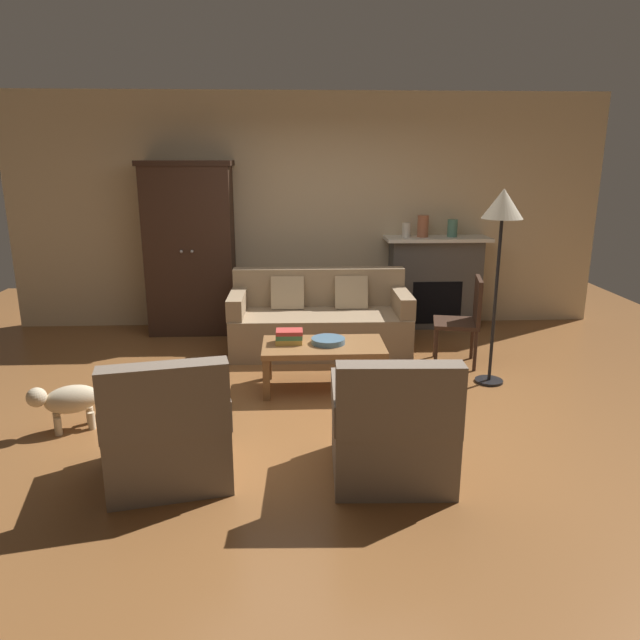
% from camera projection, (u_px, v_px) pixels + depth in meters
% --- Properties ---
extents(ground_plane, '(9.60, 9.60, 0.00)m').
position_uv_depth(ground_plane, '(317.00, 400.00, 5.18)').
color(ground_plane, brown).
extents(back_wall, '(7.20, 0.10, 2.80)m').
position_uv_depth(back_wall, '(308.00, 212.00, 7.27)').
color(back_wall, beige).
rests_on(back_wall, ground).
extents(fireplace, '(1.26, 0.48, 1.12)m').
position_uv_depth(fireplace, '(434.00, 281.00, 7.32)').
color(fireplace, '#4C4947').
rests_on(fireplace, ground).
extents(armoire, '(1.06, 0.57, 2.01)m').
position_uv_depth(armoire, '(191.00, 248.00, 6.99)').
color(armoire, '#382319').
rests_on(armoire, ground).
extents(couch, '(1.93, 0.87, 0.86)m').
position_uv_depth(couch, '(320.00, 322.00, 6.46)').
color(couch, '#937A5B').
rests_on(couch, ground).
extents(coffee_table, '(1.10, 0.60, 0.42)m').
position_uv_depth(coffee_table, '(323.00, 350.00, 5.37)').
color(coffee_table, olive).
rests_on(coffee_table, ground).
extents(fruit_bowl, '(0.31, 0.31, 0.05)m').
position_uv_depth(fruit_bowl, '(328.00, 341.00, 5.36)').
color(fruit_bowl, slate).
rests_on(fruit_bowl, coffee_table).
extents(book_stack, '(0.25, 0.17, 0.12)m').
position_uv_depth(book_stack, '(289.00, 337.00, 5.37)').
color(book_stack, gold).
rests_on(book_stack, coffee_table).
extents(mantel_vase_cream, '(0.10, 0.10, 0.17)m').
position_uv_depth(mantel_vase_cream, '(406.00, 230.00, 7.11)').
color(mantel_vase_cream, beige).
rests_on(mantel_vase_cream, fireplace).
extents(mantel_vase_terracotta, '(0.13, 0.13, 0.26)m').
position_uv_depth(mantel_vase_terracotta, '(423.00, 226.00, 7.11)').
color(mantel_vase_terracotta, '#A86042').
rests_on(mantel_vase_terracotta, fireplace).
extents(mantel_vase_jade, '(0.12, 0.12, 0.21)m').
position_uv_depth(mantel_vase_jade, '(452.00, 228.00, 7.13)').
color(mantel_vase_jade, slate).
rests_on(mantel_vase_jade, fireplace).
extents(armchair_near_left, '(0.90, 0.91, 0.88)m').
position_uv_depth(armchair_near_left, '(168.00, 434.00, 3.85)').
color(armchair_near_left, '#756656').
rests_on(armchair_near_left, ground).
extents(armchair_near_right, '(0.81, 0.80, 0.88)m').
position_uv_depth(armchair_near_right, '(392.00, 432.00, 3.87)').
color(armchair_near_right, '#756656').
rests_on(armchair_near_right, ground).
extents(side_chair_wooden, '(0.52, 0.52, 0.90)m').
position_uv_depth(side_chair_wooden, '(465.00, 316.00, 5.95)').
color(side_chair_wooden, '#382319').
rests_on(side_chair_wooden, ground).
extents(floor_lamp, '(0.36, 0.36, 1.79)m').
position_uv_depth(floor_lamp, '(502.00, 216.00, 5.18)').
color(floor_lamp, black).
rests_on(floor_lamp, ground).
extents(dog, '(0.54, 0.34, 0.39)m').
position_uv_depth(dog, '(67.00, 401.00, 4.55)').
color(dog, beige).
rests_on(dog, ground).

